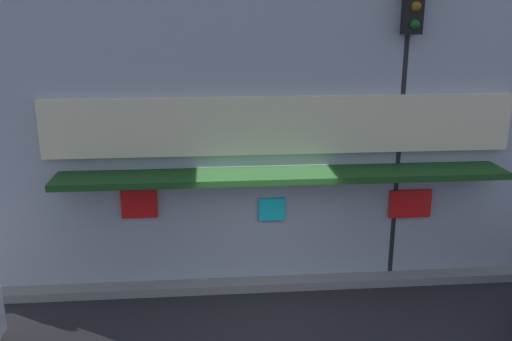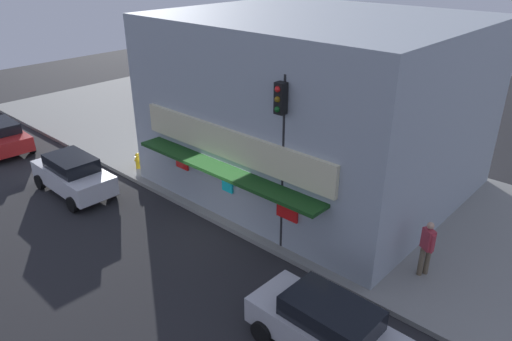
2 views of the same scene
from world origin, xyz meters
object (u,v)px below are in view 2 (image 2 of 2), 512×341
Objects in this scene: parked_car_silver at (330,329)px; potted_plant_by_window at (361,221)px; pedestrian at (427,246)px; parked_car_red at (0,136)px; potted_plant_by_doorway at (245,175)px; parked_car_white at (73,174)px; traffic_light at (283,144)px; fire_hydrant at (138,161)px; trash_can at (266,192)px.

potted_plant_by_window is at bearing 113.19° from parked_car_silver.
pedestrian reaches higher than parked_car_red.
potted_plant_by_doorway is 0.88× the size of potted_plant_by_window.
parked_car_white is (-10.73, -4.97, 0.11)m from potted_plant_by_window.
potted_plant_by_doorway is at bearing 148.39° from traffic_light.
pedestrian is 0.43× the size of parked_car_silver.
parked_car_red is at bearing -163.86° from potted_plant_by_window.
potted_plant_by_doorway reaches higher than fire_hydrant.
trash_can is 0.23× the size of parked_car_white.
potted_plant_by_doorway is at bearing 163.63° from trash_can.
traffic_light is at bearing -3.03° from fire_hydrant.
trash_can is at bearing 34.16° from parked_car_white.
fire_hydrant is 3.05m from parked_car_white.
fire_hydrant is at bearing -157.92° from potted_plant_by_doorway.
parked_car_silver is (19.98, 0.04, 0.04)m from parked_car_red.
fire_hydrant is (-8.90, 0.47, -3.39)m from traffic_light.
traffic_light is 4.52m from trash_can.
trash_can is at bearing 140.28° from traffic_light.
fire_hydrant is 0.40× the size of pedestrian.
potted_plant_by_window is at bearing 5.97° from trash_can.
trash_can is (-2.39, 1.99, -3.28)m from traffic_light.
traffic_light is at bearing 15.73° from parked_car_white.
trash_can is 1.04× the size of potted_plant_by_doorway.
parked_car_white is (-13.33, -4.38, -0.35)m from pedestrian.
traffic_light is 1.43× the size of parked_car_red.
potted_plant_by_window is (4.02, 0.42, 0.09)m from trash_can.
parked_car_red is (-17.79, -5.15, 0.05)m from potted_plant_by_window.
traffic_light is at bearing -124.13° from potted_plant_by_window.
parked_car_silver is (-0.42, -4.52, -0.37)m from pedestrian.
potted_plant_by_doorway is at bearing 175.55° from pedestrian.
potted_plant_by_window is at bearing 167.22° from pedestrian.
traffic_light is 3.18× the size of pedestrian.
parked_car_silver reaches higher than trash_can.
fire_hydrant is 10.71m from potted_plant_by_window.
parked_car_red is (-20.39, -4.56, -0.40)m from pedestrian.
potted_plant_by_doorway is (-8.23, 0.64, -0.51)m from pedestrian.
parked_car_white reaches higher than potted_plant_by_window.
parked_car_silver is (3.82, -2.70, -3.09)m from traffic_light.
traffic_light is at bearing -39.72° from trash_can.
parked_car_white is (-0.20, -3.03, 0.31)m from fire_hydrant.
potted_plant_by_doorway is (-4.00, 2.46, -3.24)m from traffic_light.
fire_hydrant is 0.83× the size of potted_plant_by_doorway.
trash_can is at bearing 178.53° from pedestrian.
traffic_light is 5.36m from pedestrian.
fire_hydrant is at bearing -169.57° from potted_plant_by_window.
trash_can is 0.23× the size of parked_car_red.
parked_car_red is (-12.16, -5.20, 0.11)m from potted_plant_by_doorway.
trash_can is 8.10m from parked_car_white.
pedestrian is 1.82× the size of potted_plant_by_window.
fire_hydrant is at bearing 23.85° from parked_car_red.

